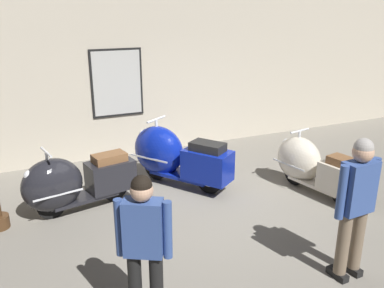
{
  "coord_description": "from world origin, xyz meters",
  "views": [
    {
      "loc": [
        -2.55,
        -4.61,
        2.91
      ],
      "look_at": [
        -0.03,
        1.01,
        0.82
      ],
      "focal_mm": 37.76,
      "sensor_mm": 36.0,
      "label": 1
    }
  ],
  "objects_px": {
    "scooter_0": "(71,183)",
    "visitor_0": "(144,242)",
    "scooter_2": "(311,165)",
    "visitor_1": "(356,200)",
    "scooter_1": "(173,156)"
  },
  "relations": [
    {
      "from": "scooter_2",
      "to": "visitor_1",
      "type": "height_order",
      "value": "visitor_1"
    },
    {
      "from": "scooter_2",
      "to": "visitor_0",
      "type": "xyz_separation_m",
      "value": [
        -3.4,
        -1.74,
        0.45
      ]
    },
    {
      "from": "scooter_2",
      "to": "visitor_1",
      "type": "relative_size",
      "value": 1.01
    },
    {
      "from": "visitor_0",
      "to": "visitor_1",
      "type": "height_order",
      "value": "visitor_1"
    },
    {
      "from": "scooter_1",
      "to": "visitor_0",
      "type": "xyz_separation_m",
      "value": [
        -1.44,
        -2.94,
        0.38
      ]
    },
    {
      "from": "scooter_1",
      "to": "visitor_0",
      "type": "distance_m",
      "value": 3.3
    },
    {
      "from": "scooter_0",
      "to": "scooter_1",
      "type": "height_order",
      "value": "scooter_1"
    },
    {
      "from": "scooter_1",
      "to": "scooter_2",
      "type": "relative_size",
      "value": 1.08
    },
    {
      "from": "scooter_0",
      "to": "visitor_0",
      "type": "height_order",
      "value": "visitor_0"
    },
    {
      "from": "scooter_0",
      "to": "scooter_2",
      "type": "xyz_separation_m",
      "value": [
        3.71,
        -0.86,
        -0.02
      ]
    },
    {
      "from": "visitor_0",
      "to": "scooter_1",
      "type": "bearing_deg",
      "value": 3.63
    },
    {
      "from": "scooter_1",
      "to": "visitor_1",
      "type": "distance_m",
      "value": 3.33
    },
    {
      "from": "scooter_0",
      "to": "visitor_0",
      "type": "bearing_deg",
      "value": 85.46
    },
    {
      "from": "scooter_1",
      "to": "visitor_1",
      "type": "xyz_separation_m",
      "value": [
        0.85,
        -3.19,
        0.44
      ]
    },
    {
      "from": "scooter_0",
      "to": "scooter_2",
      "type": "relative_size",
      "value": 1.04
    }
  ]
}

